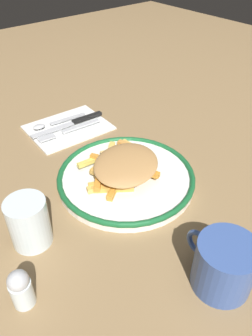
{
  "coord_description": "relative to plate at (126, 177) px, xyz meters",
  "views": [
    {
      "loc": [
        -0.42,
        0.35,
        0.47
      ],
      "look_at": [
        0.0,
        0.0,
        0.04
      ],
      "focal_mm": 35.02,
      "sensor_mm": 36.0,
      "label": 1
    }
  ],
  "objects": [
    {
      "name": "spoon",
      "position": [
        0.3,
        0.01,
        0.0
      ],
      "size": [
        0.03,
        0.15,
        0.01
      ],
      "color": "silver",
      "rests_on": "napkin"
    },
    {
      "name": "fries_heap",
      "position": [
        0.01,
        0.0,
        0.03
      ],
      "size": [
        0.21,
        0.2,
        0.04
      ],
      "color": "#DEB653",
      "rests_on": "plate"
    },
    {
      "name": "knife",
      "position": [
        0.27,
        -0.04,
        0.0
      ],
      "size": [
        0.03,
        0.21,
        0.01
      ],
      "color": "black",
      "rests_on": "napkin"
    },
    {
      "name": "salt_shaker",
      "position": [
        -0.12,
        0.3,
        0.02
      ],
      "size": [
        0.03,
        0.03,
        0.07
      ],
      "color": "silver",
      "rests_on": "ground_plane"
    },
    {
      "name": "plate",
      "position": [
        0.0,
        0.0,
        0.0
      ],
      "size": [
        0.3,
        0.3,
        0.02
      ],
      "color": "white",
      "rests_on": "ground_plane"
    },
    {
      "name": "napkin",
      "position": [
        0.27,
        -0.02,
        -0.01
      ],
      "size": [
        0.17,
        0.22,
        0.01
      ],
      "primitive_type": "cube",
      "rotation": [
        0.0,
        0.0,
        -0.06
      ],
      "color": "white",
      "rests_on": "ground_plane"
    },
    {
      "name": "fork",
      "position": [
        0.24,
        -0.01,
        -0.0
      ],
      "size": [
        0.03,
        0.18,
        0.01
      ],
      "color": "silver",
      "rests_on": "napkin"
    },
    {
      "name": "ground_plane",
      "position": [
        0.0,
        0.0,
        -0.01
      ],
      "size": [
        2.6,
        2.6,
        0.0
      ],
      "primitive_type": "plane",
      "color": "olive"
    },
    {
      "name": "water_glass",
      "position": [
        -0.02,
        0.23,
        0.03
      ],
      "size": [
        0.07,
        0.07,
        0.09
      ],
      "primitive_type": "cylinder",
      "color": "silver",
      "rests_on": "ground_plane"
    },
    {
      "name": "coffee_mug",
      "position": [
        -0.28,
        0.04,
        0.03
      ],
      "size": [
        0.12,
        0.09,
        0.09
      ],
      "color": "#39569B",
      "rests_on": "ground_plane"
    }
  ]
}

